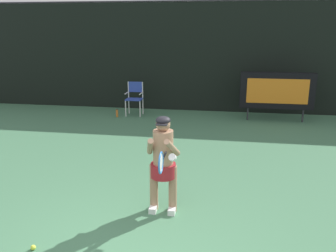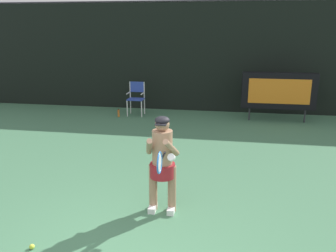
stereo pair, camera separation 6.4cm
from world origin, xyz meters
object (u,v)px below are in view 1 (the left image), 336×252
tennis_racket (161,162)px  tennis_ball_loose (33,247)px  umpire_chair (135,96)px  water_bottle (117,113)px  scoreboard (277,91)px  tennis_player (163,160)px

tennis_racket → tennis_ball_loose: bearing=-162.3°
umpire_chair → water_bottle: umpire_chair is taller
water_bottle → scoreboard: bearing=3.3°
water_bottle → tennis_ball_loose: water_bottle is taller
umpire_chair → tennis_player: 6.38m
scoreboard → tennis_racket: 6.91m
umpire_chair → tennis_racket: tennis_racket is taller
scoreboard → tennis_player: tennis_player is taller
tennis_player → umpire_chair: bearing=108.3°
tennis_player → scoreboard: bearing=67.5°
tennis_ball_loose → tennis_player: bearing=40.5°
umpire_chair → tennis_racket: size_ratio=1.79×
water_bottle → tennis_racket: 6.77m
umpire_chair → tennis_ball_loose: umpire_chair is taller
umpire_chair → tennis_racket: bearing=-72.5°
umpire_chair → tennis_player: bearing=-71.7°
tennis_player → tennis_racket: 0.55m
tennis_player → tennis_ball_loose: size_ratio=22.65×
scoreboard → water_bottle: 5.05m
scoreboard → tennis_racket: size_ratio=3.65×
scoreboard → tennis_player: 6.45m
scoreboard → tennis_ball_loose: (-3.98, -7.25, -0.91)m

